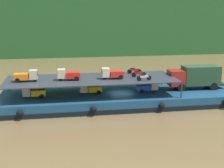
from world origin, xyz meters
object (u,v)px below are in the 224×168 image
Objects in this scene: cargo_barge at (121,98)px; mini_truck_lower_mid at (148,87)px; mini_truck_upper_fore at (112,73)px; mini_truck_upper_mid at (68,75)px; mini_truck_lower_stern at (33,92)px; motorcycle_upper_port at (144,77)px; motorcycle_upper_stbd at (134,70)px; covered_lorry at (195,76)px; motorcycle_upper_centre at (139,74)px; mini_truck_lower_aft at (90,88)px; mini_truck_upper_stern at (26,76)px.

mini_truck_lower_mid reaches higher than cargo_barge.
mini_truck_upper_mid is at bearing 178.77° from mini_truck_upper_fore.
motorcycle_upper_port reaches higher than mini_truck_lower_stern.
motorcycle_upper_stbd is at bearing 11.94° from mini_truck_lower_stern.
covered_lorry reaches higher than motorcycle_upper_stbd.
motorcycle_upper_port is at bearing -161.23° from covered_lorry.
mini_truck_lower_stern is at bearing 179.85° from mini_truck_upper_fore.
covered_lorry reaches higher than motorcycle_upper_port.
motorcycle_upper_centre is (8.90, 0.45, -0.26)m from mini_truck_upper_mid.
mini_truck_lower_aft is 7.42m from mini_truck_lower_mid.
covered_lorry is at bearing 0.98° from mini_truck_lower_aft.
motorcycle_upper_port is at bearing -7.29° from mini_truck_lower_stern.
motorcycle_upper_port and motorcycle_upper_stbd have the same top height.
motorcycle_upper_centre reaches higher than cargo_barge.
mini_truck_lower_aft is 1.00× the size of mini_truck_lower_mid.
mini_truck_upper_mid and mini_truck_upper_fore have the same top height.
mini_truck_lower_mid is at bearing 2.01° from mini_truck_upper_mid.
mini_truck_upper_stern is 1.46× the size of motorcycle_upper_port.
mini_truck_lower_mid is (3.49, -0.06, 1.44)m from cargo_barge.
mini_truck_upper_mid is 1.47× the size of motorcycle_upper_stbd.
mini_truck_upper_fore is (5.39, -0.12, 0.00)m from mini_truck_upper_mid.
mini_truck_lower_stern is 1.45× the size of motorcycle_upper_centre.
covered_lorry reaches higher than mini_truck_lower_mid.
motorcycle_upper_centre is at bearing -88.78° from motorcycle_upper_stbd.
mini_truck_lower_mid is at bearing 62.53° from motorcycle_upper_port.
mini_truck_lower_stern is at bearing -178.77° from mini_truck_upper_mid.
motorcycle_upper_centre is (-0.09, 2.23, 0.00)m from motorcycle_upper_port.
mini_truck_upper_mid is (-2.69, -0.62, 2.00)m from mini_truck_lower_aft.
motorcycle_upper_stbd reaches higher than cargo_barge.
cargo_barge is 10.46m from covered_lorry.
mini_truck_upper_mid is 9.17m from motorcycle_upper_port.
motorcycle_upper_port and motorcycle_upper_centre have the same top height.
mini_truck_lower_aft is at bearing -179.02° from covered_lorry.
motorcycle_upper_stbd is (13.84, 2.61, -0.26)m from mini_truck_upper_stern.
mini_truck_upper_stern reaches higher than mini_truck_lower_stern.
mini_truck_upper_stern is (-7.68, -0.55, 2.00)m from mini_truck_lower_aft.
cargo_barge is 3.83× the size of covered_lorry.
mini_truck_lower_mid is 5.15m from mini_truck_upper_fore.
mini_truck_upper_fore reaches higher than cargo_barge.
motorcycle_upper_stbd reaches higher than mini_truck_lower_aft.
cargo_barge is 10.96× the size of mini_truck_upper_stern.
motorcycle_upper_centre is at bearing -176.99° from covered_lorry.
mini_truck_lower_mid is 1.46× the size of motorcycle_upper_stbd.
cargo_barge is 15.93× the size of motorcycle_upper_centre.
mini_truck_upper_fore reaches higher than mini_truck_lower_stern.
motorcycle_upper_port is at bearing -42.84° from cargo_barge.
mini_truck_upper_fore is at bearing -141.15° from motorcycle_upper_stbd.
covered_lorry is 21.08m from mini_truck_lower_stern.
covered_lorry is at bearing 4.35° from mini_truck_lower_mid.
mini_truck_lower_mid is 1.47× the size of motorcycle_upper_port.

